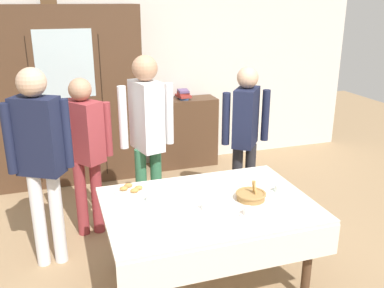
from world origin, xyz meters
name	(u,v)px	position (x,y,z in m)	size (l,w,h in m)	color
ground_plane	(199,269)	(0.00, 0.00, 0.00)	(12.00, 12.00, 0.00)	#997A56
back_wall	(135,68)	(0.00, 2.65, 1.35)	(6.40, 0.10, 2.70)	silver
dining_table	(210,216)	(0.00, -0.24, 0.64)	(1.60, 1.12, 0.73)	#4C3321
wall_cabinet	(67,97)	(-0.90, 2.35, 1.09)	(1.80, 0.46, 2.17)	#4C3321
bookshelf_low	(184,132)	(0.60, 2.41, 0.47)	(0.90, 0.35, 0.95)	#4C3321
book_stack	(183,94)	(0.60, 2.41, 1.01)	(0.18, 0.23, 0.12)	#2D5184
tea_cup_near_left	(206,207)	(-0.05, -0.31, 0.76)	(0.13, 0.13, 0.06)	white
tea_cup_mid_left	(151,198)	(-0.41, -0.04, 0.76)	(0.13, 0.13, 0.06)	silver
tea_cup_far_left	(249,212)	(0.21, -0.48, 0.76)	(0.13, 0.13, 0.06)	white
tea_cup_mid_right	(279,189)	(0.61, -0.20, 0.76)	(0.13, 0.13, 0.06)	silver
bread_basket	(251,195)	(0.34, -0.25, 0.77)	(0.24, 0.24, 0.16)	#9E7542
pastry_plate	(131,190)	(-0.53, 0.19, 0.75)	(0.28, 0.28, 0.05)	white
spoon_near_left	(140,229)	(-0.58, -0.43, 0.74)	(0.12, 0.02, 0.01)	silver
spoon_back_edge	(191,215)	(-0.19, -0.35, 0.74)	(0.12, 0.02, 0.01)	silver
person_behind_table_left	(246,128)	(0.78, 0.82, 0.97)	(0.52, 0.41, 1.60)	#232328
person_by_cabinet	(40,150)	(-1.21, 0.50, 1.06)	(0.52, 0.35, 1.73)	silver
person_behind_table_right	(85,143)	(-0.82, 0.92, 0.94)	(0.52, 0.41, 1.56)	#933338
person_beside_shelf	(147,128)	(-0.25, 0.80, 1.08)	(0.52, 0.40, 1.75)	#33704C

